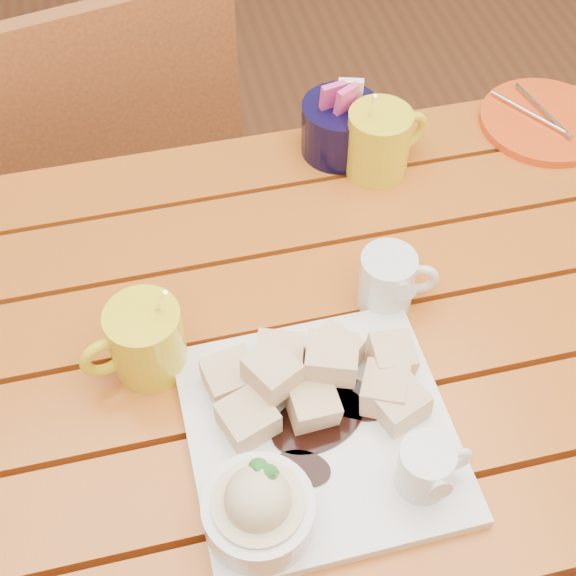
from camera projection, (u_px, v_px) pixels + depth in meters
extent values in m
cube|color=#AD4D16|center=(350.00, 569.00, 0.78)|extent=(1.20, 0.11, 0.03)
cube|color=#AD4D16|center=(319.00, 464.00, 0.85)|extent=(1.20, 0.11, 0.03)
cube|color=#AD4D16|center=(294.00, 374.00, 0.92)|extent=(1.20, 0.11, 0.03)
cube|color=#AD4D16|center=(272.00, 297.00, 0.99)|extent=(1.20, 0.11, 0.03)
cube|color=#AD4D16|center=(253.00, 231.00, 1.05)|extent=(1.20, 0.11, 0.03)
cube|color=#AD4D16|center=(236.00, 172.00, 1.12)|extent=(1.20, 0.11, 0.03)
cube|color=#AD4D16|center=(236.00, 192.00, 1.18)|extent=(1.12, 0.04, 0.08)
cylinder|color=#AD4D16|center=(534.00, 269.00, 1.50)|extent=(0.06, 0.06, 0.72)
cube|color=white|center=(320.00, 433.00, 0.84)|extent=(0.28, 0.28, 0.02)
cube|color=#CC8A3E|center=(334.00, 353.00, 0.87)|extent=(0.07, 0.07, 0.04)
cube|color=#CC8A3E|center=(248.00, 418.00, 0.82)|extent=(0.06, 0.06, 0.04)
cube|color=#CC8A3E|center=(391.00, 357.00, 0.87)|extent=(0.05, 0.05, 0.04)
cube|color=#CC8A3E|center=(399.00, 402.00, 0.84)|extent=(0.06, 0.06, 0.04)
cube|color=#CC8A3E|center=(279.00, 357.00, 0.87)|extent=(0.06, 0.06, 0.04)
cube|color=#CC8A3E|center=(313.00, 405.00, 0.83)|extent=(0.05, 0.05, 0.04)
cube|color=#CC8A3E|center=(332.00, 358.00, 0.83)|extent=(0.06, 0.06, 0.04)
cube|color=#CC8A3E|center=(386.00, 390.00, 0.84)|extent=(0.07, 0.07, 0.04)
cube|color=#CC8A3E|center=(231.00, 378.00, 0.85)|extent=(0.06, 0.06, 0.04)
cube|color=#CC8A3E|center=(272.00, 373.00, 0.82)|extent=(0.07, 0.07, 0.04)
cylinder|color=white|center=(259.00, 513.00, 0.76)|extent=(0.11, 0.11, 0.04)
cylinder|color=beige|center=(258.00, 508.00, 0.75)|extent=(0.09, 0.09, 0.03)
sphere|color=beige|center=(258.00, 499.00, 0.73)|extent=(0.06, 0.06, 0.06)
cone|color=#29802E|center=(271.00, 475.00, 0.72)|extent=(0.04, 0.04, 0.03)
cone|color=#29802E|center=(257.00, 469.00, 0.73)|extent=(0.03, 0.03, 0.03)
cylinder|color=white|center=(425.00, 467.00, 0.78)|extent=(0.05, 0.05, 0.06)
cylinder|color=black|center=(428.00, 455.00, 0.76)|extent=(0.04, 0.04, 0.01)
cone|color=white|center=(437.00, 483.00, 0.75)|extent=(0.02, 0.02, 0.03)
torus|color=white|center=(455.00, 459.00, 0.78)|extent=(0.04, 0.01, 0.04)
cylinder|color=yellow|center=(147.00, 340.00, 0.87)|extent=(0.08, 0.08, 0.09)
cylinder|color=black|center=(142.00, 319.00, 0.84)|extent=(0.07, 0.07, 0.01)
torus|color=yellow|center=(105.00, 357.00, 0.86)|extent=(0.06, 0.03, 0.06)
cylinder|color=silver|center=(154.00, 314.00, 0.85)|extent=(0.04, 0.05, 0.12)
cylinder|color=yellow|center=(378.00, 142.00, 1.07)|extent=(0.09, 0.09, 0.09)
cylinder|color=black|center=(381.00, 119.00, 1.04)|extent=(0.07, 0.07, 0.01)
torus|color=yellow|center=(409.00, 131.00, 1.08)|extent=(0.06, 0.03, 0.06)
cylinder|color=silver|center=(368.00, 120.00, 1.05)|extent=(0.01, 0.06, 0.12)
cylinder|color=white|center=(386.00, 281.00, 0.93)|extent=(0.07, 0.07, 0.08)
cylinder|color=white|center=(389.00, 261.00, 0.91)|extent=(0.05, 0.05, 0.01)
cone|color=white|center=(398.00, 288.00, 0.89)|extent=(0.03, 0.03, 0.03)
torus|color=white|center=(418.00, 274.00, 0.94)|extent=(0.05, 0.02, 0.05)
cylinder|color=black|center=(340.00, 128.00, 1.10)|extent=(0.11, 0.11, 0.08)
cube|color=#E03C94|center=(332.00, 99.00, 1.06)|extent=(0.04, 0.02, 0.05)
cube|color=white|center=(350.00, 94.00, 1.06)|extent=(0.04, 0.02, 0.05)
cube|color=#E03C94|center=(346.00, 102.00, 1.05)|extent=(0.04, 0.03, 0.05)
cylinder|color=#DE4613|center=(545.00, 121.00, 1.16)|extent=(0.19, 0.19, 0.01)
cylinder|color=silver|center=(530.00, 113.00, 1.15)|extent=(0.08, 0.12, 0.01)
cylinder|color=silver|center=(543.00, 111.00, 1.16)|extent=(0.03, 0.13, 0.01)
cube|color=brown|center=(107.00, 163.00, 1.58)|extent=(0.50, 0.50, 0.03)
cylinder|color=brown|center=(174.00, 164.00, 1.90)|extent=(0.04, 0.04, 0.42)
cylinder|color=brown|center=(24.00, 210.00, 1.80)|extent=(0.04, 0.04, 0.42)
cylinder|color=brown|center=(233.00, 269.00, 1.70)|extent=(0.04, 0.04, 0.42)
cylinder|color=brown|center=(67.00, 328.00, 1.60)|extent=(0.04, 0.04, 0.42)
cube|color=brown|center=(117.00, 127.00, 1.29)|extent=(0.42, 0.12, 0.44)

